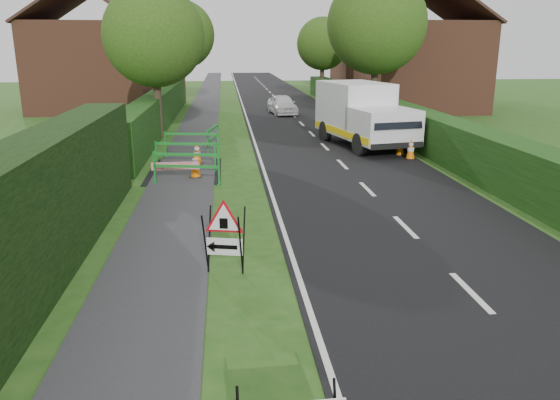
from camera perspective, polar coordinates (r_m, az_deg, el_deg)
ground at (r=8.42m, az=6.20°, el=-13.31°), size 120.00×120.00×0.00m
road_surface at (r=42.58m, az=-0.18°, el=10.34°), size 6.00×90.00×0.02m
footpath at (r=42.40m, az=-7.72°, el=10.18°), size 2.00×90.00×0.02m
hedge_west_far at (r=29.66m, az=-12.36°, el=7.56°), size 1.00×24.00×1.80m
hedge_east at (r=24.90m, az=13.43°, el=5.96°), size 1.20×50.00×1.50m
house_west at (r=38.13m, az=-18.98°, el=13.22°), size 7.50×7.40×7.88m
house_east_a at (r=37.39m, az=14.37°, el=13.54°), size 7.50×7.40×7.88m
house_east_b at (r=51.04m, az=10.03°, el=14.27°), size 7.50×7.40×7.88m
tree_nw at (r=25.36m, az=-13.05°, el=16.35°), size 4.40×4.40×6.70m
tree_ne at (r=30.28m, az=10.08°, el=17.67°), size 5.20×5.20×7.79m
tree_fw at (r=41.29m, az=-10.33°, el=16.63°), size 4.80×4.80×7.24m
tree_fe at (r=45.88m, az=4.48°, el=15.96°), size 4.20×4.20×6.33m
triangle_sign at (r=9.97m, az=-6.08°, el=-3.26°), size 0.98×0.98×1.21m
works_van at (r=23.20m, az=8.58°, el=8.95°), size 3.28×6.00×2.59m
traffic_cone_0 at (r=20.91m, az=13.51°, el=5.22°), size 0.38×0.38×0.79m
traffic_cone_1 at (r=21.55m, az=12.47°, el=5.60°), size 0.38×0.38×0.79m
traffic_cone_2 at (r=24.63m, az=10.87°, el=6.93°), size 0.38×0.38×0.79m
traffic_cone_3 at (r=17.67m, az=-8.85°, el=3.58°), size 0.38×0.38×0.79m
traffic_cone_4 at (r=19.68m, az=-8.66°, el=4.84°), size 0.38×0.38×0.79m
ped_barrier_0 at (r=16.81m, az=-9.77°, el=3.74°), size 2.09×0.75×1.00m
ped_barrier_1 at (r=18.67m, az=-9.86°, el=4.93°), size 2.09×0.68×1.00m
ped_barrier_2 at (r=20.74m, az=-9.22°, el=6.04°), size 2.09×0.67×1.00m
ped_barrier_3 at (r=22.01m, az=-7.03°, el=6.69°), size 0.73×2.09×1.00m
redwhite_plank at (r=17.53m, az=-10.80°, el=2.08°), size 1.50×0.06×0.25m
hatchback_car at (r=34.01m, az=0.24°, el=9.96°), size 1.79×3.66×1.20m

